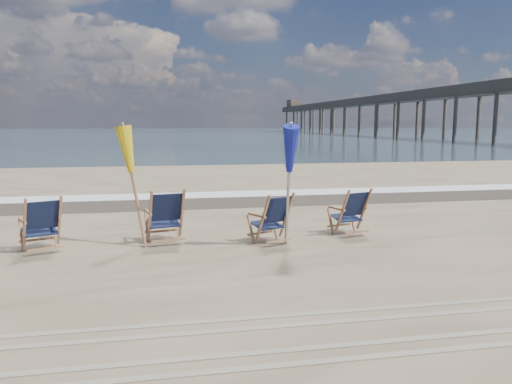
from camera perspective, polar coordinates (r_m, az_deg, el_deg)
ocean at (r=135.79m, az=-10.28°, el=6.72°), size 400.00×400.00×0.00m
surf_foam at (r=16.33m, az=-4.10°, el=-0.26°), size 200.00×1.40×0.01m
wet_sand_strip at (r=14.86m, az=-3.39°, el=-1.06°), size 200.00×2.60×0.00m
tire_tracks at (r=5.79m, az=9.87°, el=-15.55°), size 80.00×1.30×0.01m
beach_chair_0 at (r=9.70m, az=-21.53°, el=-3.26°), size 0.91×0.95×1.04m
beach_chair_1 at (r=9.70m, az=-8.44°, el=-2.65°), size 0.83×0.90×1.09m
beach_chair_2 at (r=9.64m, az=3.54°, el=-2.88°), size 0.89×0.93×1.01m
beach_chair_3 at (r=10.56m, az=12.29°, el=-2.13°), size 0.81×0.87×1.00m
umbrella_yellow at (r=9.42m, az=-13.76°, el=4.12°), size 0.30×0.30×2.25m
umbrella_blue at (r=9.06m, az=3.73°, el=4.82°), size 0.30×0.30×2.36m
fishing_pier at (r=91.02m, az=15.20°, el=9.03°), size 4.40×140.00×9.30m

